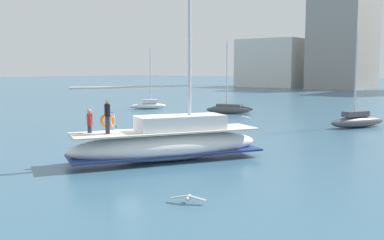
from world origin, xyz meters
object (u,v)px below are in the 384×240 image
Objects in this scene: main_sailboat at (168,142)px; moored_catamaran at (230,108)px; moored_sloop_near at (358,120)px; mooring_buoy at (116,135)px; moored_sloop_far at (148,105)px; seagull at (188,198)px.

main_sailboat is 23.96m from moored_catamaran.
moored_sloop_near is at bearing -13.98° from moored_catamaran.
moored_sloop_near is 14.22m from moored_catamaran.
mooring_buoy is (3.37, -18.39, -0.31)m from moored_catamaran.
moored_sloop_near is at bearing -4.00° from moored_sloop_far.
moored_catamaran is 18.70m from mooring_buoy.
main_sailboat is 11.16× the size of seagull.
main_sailboat is 18.39m from moored_sloop_near.
moored_sloop_near is 1.07× the size of moored_sloop_far.
main_sailboat is 1.84× the size of moored_catamaran.
moored_sloop_far is at bearing 135.57° from seagull.
moored_sloop_far is 35.28m from seagull.
mooring_buoy is at bearing 156.24° from main_sailboat.
moored_sloop_near is 18.23m from mooring_buoy.
moored_sloop_far is 20.99m from mooring_buoy.
main_sailboat is at bearing 136.19° from seagull.
main_sailboat is 7.22m from seagull.
moored_sloop_near reaches higher than moored_catamaran.
seagull is 1.19× the size of mooring_buoy.
mooring_buoy is at bearing -79.62° from moored_catamaran.
main_sailboat is 1.84× the size of moored_sloop_near.
moored_sloop_far is (-20.01, 19.72, -0.43)m from main_sailboat.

